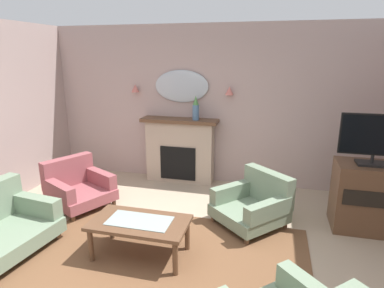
{
  "coord_description": "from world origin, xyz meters",
  "views": [
    {
      "loc": [
        1.09,
        -2.67,
        2.24
      ],
      "look_at": [
        -0.02,
        1.67,
        1.01
      ],
      "focal_mm": 30.43,
      "sensor_mm": 36.0,
      "label": 1
    }
  ],
  "objects_px": {
    "wall_sconce_right": "(229,91)",
    "fireplace": "(180,151)",
    "armchair_by_coffee_table": "(77,186)",
    "tv_flatscreen": "(376,138)",
    "mantel_vase_right": "(196,108)",
    "coffee_table": "(140,225)",
    "potted_plant_small_fern": "(77,167)",
    "wall_mirror": "(181,86)",
    "wall_sconce_left": "(135,88)",
    "tv_cabinet": "(366,197)",
    "armchair_near_fireplace": "(254,203)"
  },
  "relations": [
    {
      "from": "armchair_near_fireplace",
      "to": "tv_cabinet",
      "type": "relative_size",
      "value": 1.27
    },
    {
      "from": "fireplace",
      "to": "coffee_table",
      "type": "bearing_deg",
      "value": -84.86
    },
    {
      "from": "armchair_near_fireplace",
      "to": "wall_sconce_right",
      "type": "bearing_deg",
      "value": 112.86
    },
    {
      "from": "wall_sconce_right",
      "to": "fireplace",
      "type": "bearing_deg",
      "value": -173.84
    },
    {
      "from": "wall_sconce_right",
      "to": "armchair_by_coffee_table",
      "type": "xyz_separation_m",
      "value": [
        -2.1,
        -1.42,
        -1.35
      ]
    },
    {
      "from": "tv_cabinet",
      "to": "potted_plant_small_fern",
      "type": "relative_size",
      "value": 1.64
    },
    {
      "from": "mantel_vase_right",
      "to": "wall_sconce_right",
      "type": "xyz_separation_m",
      "value": [
        0.55,
        0.12,
        0.3
      ]
    },
    {
      "from": "tv_flatscreen",
      "to": "wall_mirror",
      "type": "bearing_deg",
      "value": 157.27
    },
    {
      "from": "wall_mirror",
      "to": "fireplace",
      "type": "bearing_deg",
      "value": -90.0
    },
    {
      "from": "tv_cabinet",
      "to": "wall_mirror",
      "type": "bearing_deg",
      "value": 157.63
    },
    {
      "from": "wall_sconce_right",
      "to": "potted_plant_small_fern",
      "type": "relative_size",
      "value": 0.26
    },
    {
      "from": "coffee_table",
      "to": "armchair_near_fireplace",
      "type": "bearing_deg",
      "value": 41.62
    },
    {
      "from": "wall_sconce_right",
      "to": "armchair_near_fireplace",
      "type": "distance_m",
      "value": 1.99
    },
    {
      "from": "wall_sconce_left",
      "to": "tv_cabinet",
      "type": "bearing_deg",
      "value": -16.85
    },
    {
      "from": "wall_sconce_right",
      "to": "wall_sconce_left",
      "type": "bearing_deg",
      "value": 180.0
    },
    {
      "from": "armchair_near_fireplace",
      "to": "coffee_table",
      "type": "bearing_deg",
      "value": -138.38
    },
    {
      "from": "mantel_vase_right",
      "to": "coffee_table",
      "type": "bearing_deg",
      "value": -92.25
    },
    {
      "from": "tv_cabinet",
      "to": "tv_flatscreen",
      "type": "xyz_separation_m",
      "value": [
        0.0,
        -0.02,
        0.8
      ]
    },
    {
      "from": "coffee_table",
      "to": "tv_flatscreen",
      "type": "height_order",
      "value": "tv_flatscreen"
    },
    {
      "from": "wall_mirror",
      "to": "armchair_near_fireplace",
      "type": "relative_size",
      "value": 0.84
    },
    {
      "from": "wall_mirror",
      "to": "wall_sconce_left",
      "type": "xyz_separation_m",
      "value": [
        -0.85,
        -0.05,
        -0.05
      ]
    },
    {
      "from": "wall_sconce_left",
      "to": "wall_sconce_right",
      "type": "bearing_deg",
      "value": 0.0
    },
    {
      "from": "wall_mirror",
      "to": "wall_sconce_left",
      "type": "relative_size",
      "value": 6.86
    },
    {
      "from": "armchair_by_coffee_table",
      "to": "potted_plant_small_fern",
      "type": "distance_m",
      "value": 0.96
    },
    {
      "from": "potted_plant_small_fern",
      "to": "mantel_vase_right",
      "type": "bearing_deg",
      "value": 13.56
    },
    {
      "from": "armchair_by_coffee_table",
      "to": "tv_cabinet",
      "type": "xyz_separation_m",
      "value": [
        4.08,
        0.31,
        0.15
      ]
    },
    {
      "from": "coffee_table",
      "to": "tv_cabinet",
      "type": "relative_size",
      "value": 1.22
    },
    {
      "from": "potted_plant_small_fern",
      "to": "tv_flatscreen",
      "type": "bearing_deg",
      "value": -6.39
    },
    {
      "from": "wall_sconce_right",
      "to": "tv_flatscreen",
      "type": "height_order",
      "value": "wall_sconce_right"
    },
    {
      "from": "wall_sconce_right",
      "to": "coffee_table",
      "type": "height_order",
      "value": "wall_sconce_right"
    },
    {
      "from": "wall_sconce_left",
      "to": "armchair_near_fireplace",
      "type": "height_order",
      "value": "wall_sconce_left"
    },
    {
      "from": "armchair_by_coffee_table",
      "to": "wall_sconce_right",
      "type": "bearing_deg",
      "value": 34.11
    },
    {
      "from": "wall_sconce_left",
      "to": "tv_cabinet",
      "type": "relative_size",
      "value": 0.16
    },
    {
      "from": "fireplace",
      "to": "potted_plant_small_fern",
      "type": "xyz_separation_m",
      "value": [
        -1.77,
        -0.53,
        -0.28
      ]
    },
    {
      "from": "mantel_vase_right",
      "to": "tv_cabinet",
      "type": "xyz_separation_m",
      "value": [
        2.53,
        -1.0,
        -0.91
      ]
    },
    {
      "from": "tv_cabinet",
      "to": "tv_flatscreen",
      "type": "bearing_deg",
      "value": -90.0
    },
    {
      "from": "tv_flatscreen",
      "to": "potted_plant_small_fern",
      "type": "xyz_separation_m",
      "value": [
        -4.61,
        0.52,
        -0.96
      ]
    },
    {
      "from": "fireplace",
      "to": "wall_mirror",
      "type": "bearing_deg",
      "value": 90.0
    },
    {
      "from": "armchair_by_coffee_table",
      "to": "tv_flatscreen",
      "type": "relative_size",
      "value": 1.3
    },
    {
      "from": "wall_sconce_left",
      "to": "potted_plant_small_fern",
      "type": "relative_size",
      "value": 0.26
    },
    {
      "from": "mantel_vase_right",
      "to": "coffee_table",
      "type": "distance_m",
      "value": 2.5
    },
    {
      "from": "tv_cabinet",
      "to": "potted_plant_small_fern",
      "type": "bearing_deg",
      "value": 173.86
    },
    {
      "from": "potted_plant_small_fern",
      "to": "armchair_by_coffee_table",
      "type": "bearing_deg",
      "value": -56.64
    },
    {
      "from": "potted_plant_small_fern",
      "to": "coffee_table",
      "type": "bearing_deg",
      "value": -42.24
    },
    {
      "from": "armchair_near_fireplace",
      "to": "tv_flatscreen",
      "type": "height_order",
      "value": "tv_flatscreen"
    },
    {
      "from": "coffee_table",
      "to": "potted_plant_small_fern",
      "type": "height_order",
      "value": "potted_plant_small_fern"
    },
    {
      "from": "coffee_table",
      "to": "tv_flatscreen",
      "type": "distance_m",
      "value": 3.04
    },
    {
      "from": "wall_mirror",
      "to": "coffee_table",
      "type": "relative_size",
      "value": 0.87
    },
    {
      "from": "mantel_vase_right",
      "to": "potted_plant_small_fern",
      "type": "height_order",
      "value": "mantel_vase_right"
    },
    {
      "from": "wall_sconce_right",
      "to": "potted_plant_small_fern",
      "type": "height_order",
      "value": "wall_sconce_right"
    }
  ]
}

